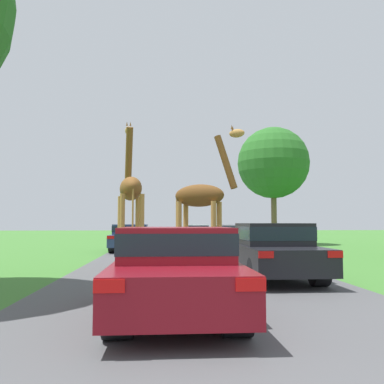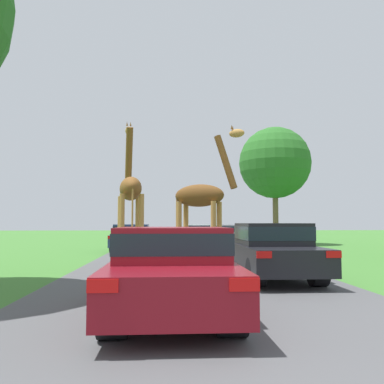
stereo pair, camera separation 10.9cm
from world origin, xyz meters
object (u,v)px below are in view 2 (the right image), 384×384
Objects in this scene: car_verge_right at (272,249)px; car_queue_right at (132,237)px; giraffe_companion at (130,192)px; car_queue_left at (198,233)px; car_far_ahead at (232,238)px; tree_left_edge at (275,163)px; car_lead_maroon at (172,268)px; giraffe_near_road at (202,200)px.

car_queue_right is at bearing 113.31° from car_verge_right.
giraffe_companion is at bearing -85.59° from car_queue_right.
car_queue_left is 18.47m from car_verge_right.
car_queue_left is 0.94× the size of car_far_ahead.
car_queue_right reaches higher than car_queue_left.
tree_left_edge is at bearing 74.40° from car_verge_right.
car_lead_maroon is 13.91m from car_far_ahead.
car_lead_maroon is at bearing -82.69° from car_queue_right.
car_verge_right is (0.59, -18.46, 0.07)m from car_queue_left.
giraffe_companion is 1.31× the size of car_queue_right.
car_queue_right is at bearing 160.74° from car_far_ahead.
tree_left_edge reaches higher than giraffe_near_road.
car_lead_maroon reaches higher than car_queue_left.
giraffe_near_road is at bearing 114.58° from car_verge_right.
giraffe_near_road reaches higher than car_queue_left.
tree_left_edge is (8.98, 14.43, 3.21)m from giraffe_companion.
giraffe_companion is at bearing -125.47° from car_far_ahead.
giraffe_companion is (-2.53, -0.67, 0.24)m from giraffe_near_road.
tree_left_edge reaches higher than car_lead_maroon.
giraffe_companion is at bearing 100.61° from car_lead_maroon.
car_lead_maroon is at bearing -123.46° from car_verge_right.
giraffe_near_road is 1.22× the size of car_queue_right.
giraffe_companion is at bearing -121.88° from tree_left_edge.
car_queue_right is 12.08m from car_verge_right.
car_verge_right is (-0.42, -9.28, 0.04)m from car_far_ahead.
car_queue_left is (4.19, 7.36, -0.03)m from car_queue_right.
giraffe_companion is 0.64× the size of tree_left_edge.
car_far_ahead is at bearing -83.74° from car_queue_left.
car_queue_right is at bearing 85.44° from giraffe_companion.
tree_left_edge reaches higher than car_verge_right.
car_queue_left is at bearing -156.95° from giraffe_near_road.
tree_left_edge reaches higher than car_queue_left.
car_verge_right is at bearing 51.57° from giraffe_near_road.
tree_left_edge is (4.83, 17.31, 4.99)m from car_verge_right.
giraffe_near_road is at bearing 81.31° from car_lead_maroon.
car_lead_maroon is 23.42m from tree_left_edge.
giraffe_companion is at bearing -102.85° from car_queue_left.
tree_left_edge is at bearing 61.20° from car_far_ahead.
car_queue_left is 0.96× the size of car_verge_right.
giraffe_near_road is 1.07× the size of car_far_ahead.
car_far_ahead is 1.02× the size of car_verge_right.
car_verge_right is 18.65m from tree_left_edge.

